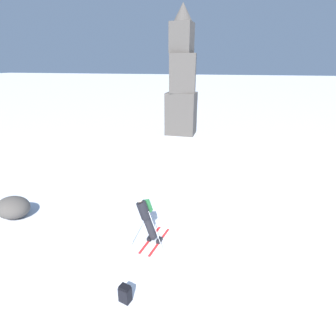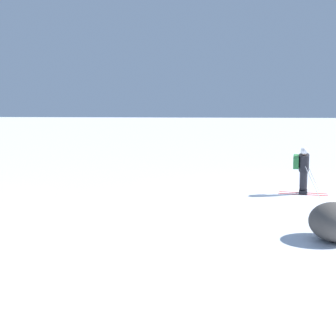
# 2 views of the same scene
# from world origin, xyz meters

# --- Properties ---
(ground_plane) EXTENTS (300.00, 300.00, 0.00)m
(ground_plane) POSITION_xyz_m (0.00, 0.00, 0.00)
(ground_plane) COLOR white
(skier) EXTENTS (1.28, 1.70, 1.73)m
(skier) POSITION_xyz_m (-0.86, 0.08, 0.94)
(skier) COLOR red
(skier) RESTS_ON ground
(exposed_boulder_1) EXTENTS (1.35, 1.15, 0.88)m
(exposed_boulder_1) POSITION_xyz_m (-6.54, 0.07, 0.44)
(exposed_boulder_1) COLOR #4C4742
(exposed_boulder_1) RESTS_ON ground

